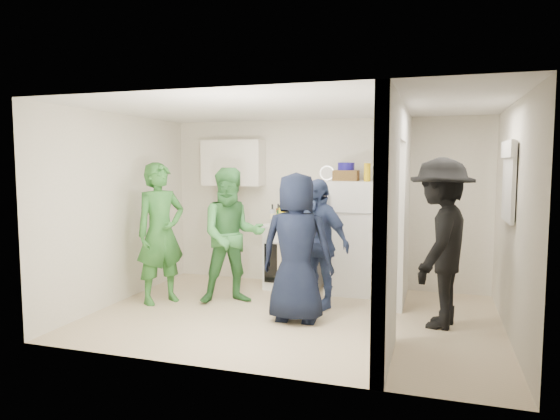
% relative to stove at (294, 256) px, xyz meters
% --- Properties ---
extents(floor, '(4.80, 4.80, 0.00)m').
position_rel_stove_xyz_m(floor, '(0.38, -1.37, -0.48)').
color(floor, beige).
rests_on(floor, ground).
extents(wall_back, '(4.80, 0.00, 4.80)m').
position_rel_stove_xyz_m(wall_back, '(0.38, 0.33, 0.77)').
color(wall_back, silver).
rests_on(wall_back, floor).
extents(wall_front, '(4.80, 0.00, 4.80)m').
position_rel_stove_xyz_m(wall_front, '(0.38, -3.07, 0.77)').
color(wall_front, silver).
rests_on(wall_front, floor).
extents(wall_left, '(0.00, 3.40, 3.40)m').
position_rel_stove_xyz_m(wall_left, '(-2.02, -1.37, 0.77)').
color(wall_left, silver).
rests_on(wall_left, floor).
extents(wall_right, '(0.00, 3.40, 3.40)m').
position_rel_stove_xyz_m(wall_right, '(2.78, -1.37, 0.77)').
color(wall_right, silver).
rests_on(wall_right, floor).
extents(ceiling, '(4.80, 4.80, 0.00)m').
position_rel_stove_xyz_m(ceiling, '(0.38, -1.37, 2.02)').
color(ceiling, white).
rests_on(ceiling, wall_back).
extents(partition_pier_back, '(0.12, 1.20, 2.50)m').
position_rel_stove_xyz_m(partition_pier_back, '(1.58, -0.27, 0.77)').
color(partition_pier_back, silver).
rests_on(partition_pier_back, floor).
extents(partition_pier_front, '(0.12, 1.20, 2.50)m').
position_rel_stove_xyz_m(partition_pier_front, '(1.58, -2.47, 0.77)').
color(partition_pier_front, silver).
rests_on(partition_pier_front, floor).
extents(partition_header, '(0.12, 1.00, 0.40)m').
position_rel_stove_xyz_m(partition_header, '(1.58, -1.37, 1.82)').
color(partition_header, silver).
rests_on(partition_header, partition_pier_back).
extents(stove, '(0.80, 0.67, 0.96)m').
position_rel_stove_xyz_m(stove, '(0.00, 0.00, 0.00)').
color(stove, white).
rests_on(stove, floor).
extents(upper_cabinet, '(0.95, 0.34, 0.70)m').
position_rel_stove_xyz_m(upper_cabinet, '(-1.02, 0.15, 1.37)').
color(upper_cabinet, silver).
rests_on(upper_cabinet, wall_back).
extents(fridge, '(0.66, 0.64, 1.60)m').
position_rel_stove_xyz_m(fridge, '(0.86, -0.03, 0.32)').
color(fridge, white).
rests_on(fridge, floor).
extents(wicker_basket, '(0.35, 0.25, 0.15)m').
position_rel_stove_xyz_m(wicker_basket, '(0.76, 0.02, 1.19)').
color(wicker_basket, brown).
rests_on(wicker_basket, fridge).
extents(blue_bowl, '(0.24, 0.24, 0.11)m').
position_rel_stove_xyz_m(blue_bowl, '(0.76, 0.02, 1.32)').
color(blue_bowl, navy).
rests_on(blue_bowl, wicker_basket).
extents(yellow_cup_stack_top, '(0.09, 0.09, 0.25)m').
position_rel_stove_xyz_m(yellow_cup_stack_top, '(1.08, -0.13, 1.24)').
color(yellow_cup_stack_top, yellow).
rests_on(yellow_cup_stack_top, fridge).
extents(wall_clock, '(0.22, 0.02, 0.22)m').
position_rel_stove_xyz_m(wall_clock, '(0.43, 0.31, 1.22)').
color(wall_clock, white).
rests_on(wall_clock, wall_back).
extents(spice_shelf, '(0.35, 0.08, 0.03)m').
position_rel_stove_xyz_m(spice_shelf, '(0.38, 0.28, 0.87)').
color(spice_shelf, olive).
rests_on(spice_shelf, wall_back).
extents(nook_window, '(0.03, 0.70, 0.80)m').
position_rel_stove_xyz_m(nook_window, '(2.76, -1.17, 1.17)').
color(nook_window, black).
rests_on(nook_window, wall_right).
extents(nook_window_frame, '(0.04, 0.76, 0.86)m').
position_rel_stove_xyz_m(nook_window_frame, '(2.74, -1.17, 1.17)').
color(nook_window_frame, white).
rests_on(nook_window_frame, wall_right).
extents(nook_valance, '(0.04, 0.82, 0.18)m').
position_rel_stove_xyz_m(nook_valance, '(2.72, -1.17, 1.52)').
color(nook_valance, white).
rests_on(nook_valance, wall_right).
extents(yellow_cup_stack_stove, '(0.09, 0.09, 0.25)m').
position_rel_stove_xyz_m(yellow_cup_stack_stove, '(-0.12, -0.22, 0.60)').
color(yellow_cup_stack_stove, yellow).
rests_on(yellow_cup_stack_stove, stove).
extents(red_cup, '(0.09, 0.09, 0.12)m').
position_rel_stove_xyz_m(red_cup, '(0.22, -0.20, 0.54)').
color(red_cup, '#B90C16').
rests_on(red_cup, stove).
extents(person_green_left, '(0.74, 0.81, 1.86)m').
position_rel_stove_xyz_m(person_green_left, '(-1.46, -1.30, 0.45)').
color(person_green_left, '#36762F').
rests_on(person_green_left, floor).
extents(person_green_center, '(1.09, 1.02, 1.79)m').
position_rel_stove_xyz_m(person_green_center, '(-0.55, -1.03, 0.42)').
color(person_green_center, '#377D40').
rests_on(person_green_center, floor).
extents(person_denim, '(1.05, 0.81, 1.65)m').
position_rel_stove_xyz_m(person_denim, '(0.57, -0.89, 0.35)').
color(person_denim, '#39457D').
rests_on(person_denim, floor).
extents(person_navy, '(0.87, 0.58, 1.75)m').
position_rel_stove_xyz_m(person_navy, '(0.47, -1.53, 0.39)').
color(person_navy, black).
rests_on(person_navy, floor).
extents(person_nook, '(0.97, 1.37, 1.92)m').
position_rel_stove_xyz_m(person_nook, '(2.06, -1.21, 0.48)').
color(person_nook, black).
rests_on(person_nook, floor).
extents(bottle_a, '(0.06, 0.06, 0.28)m').
position_rel_stove_xyz_m(bottle_a, '(-0.29, 0.14, 0.62)').
color(bottle_a, brown).
rests_on(bottle_a, stove).
extents(bottle_b, '(0.08, 0.08, 0.28)m').
position_rel_stove_xyz_m(bottle_b, '(-0.19, -0.10, 0.62)').
color(bottle_b, '#1A4E24').
rests_on(bottle_b, stove).
extents(bottle_c, '(0.07, 0.07, 0.32)m').
position_rel_stove_xyz_m(bottle_c, '(-0.09, 0.17, 0.64)').
color(bottle_c, silver).
rests_on(bottle_c, stove).
extents(bottle_d, '(0.07, 0.07, 0.30)m').
position_rel_stove_xyz_m(bottle_d, '(0.03, -0.04, 0.63)').
color(bottle_d, maroon).
rests_on(bottle_d, stove).
extents(bottle_e, '(0.06, 0.06, 0.31)m').
position_rel_stove_xyz_m(bottle_e, '(0.10, 0.18, 0.63)').
color(bottle_e, silver).
rests_on(bottle_e, stove).
extents(bottle_f, '(0.07, 0.07, 0.32)m').
position_rel_stove_xyz_m(bottle_f, '(0.18, 0.02, 0.64)').
color(bottle_f, '#133515').
rests_on(bottle_f, stove).
extents(bottle_g, '(0.07, 0.07, 0.24)m').
position_rel_stove_xyz_m(bottle_g, '(0.27, 0.14, 0.60)').
color(bottle_g, olive).
rests_on(bottle_g, stove).
extents(bottle_h, '(0.07, 0.07, 0.29)m').
position_rel_stove_xyz_m(bottle_h, '(-0.29, -0.13, 0.62)').
color(bottle_h, '#B7BCC4').
rests_on(bottle_h, stove).
extents(bottle_i, '(0.06, 0.06, 0.27)m').
position_rel_stove_xyz_m(bottle_i, '(0.06, 0.09, 0.61)').
color(bottle_i, '#513E0E').
rests_on(bottle_i, stove).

